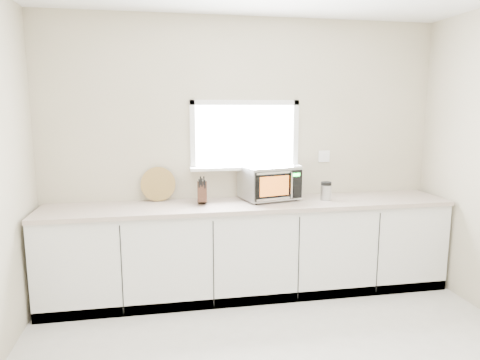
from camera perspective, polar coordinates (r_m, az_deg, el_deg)
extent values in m
cube|color=beige|center=(4.35, 0.61, 3.36)|extent=(4.00, 0.02, 2.70)
cube|color=white|center=(4.32, 0.65, 5.98)|extent=(1.00, 0.02, 0.60)
cube|color=white|center=(4.29, 0.81, 1.66)|extent=(1.12, 0.16, 0.03)
cube|color=white|center=(4.29, 0.70, 10.30)|extent=(1.10, 0.04, 0.05)
cube|color=white|center=(4.34, 0.68, 1.68)|extent=(1.10, 0.04, 0.05)
cube|color=white|center=(4.23, -6.34, 5.85)|extent=(0.05, 0.04, 0.70)
cube|color=white|center=(4.43, 7.40, 6.00)|extent=(0.05, 0.04, 0.70)
cube|color=white|center=(4.58, 11.14, 3.13)|extent=(0.12, 0.01, 0.12)
cube|color=silver|center=(4.26, 1.37, -9.34)|extent=(3.92, 0.60, 0.88)
cube|color=#C0AC9E|center=(4.12, 1.42, -3.33)|extent=(3.92, 0.64, 0.04)
cylinder|color=black|center=(4.05, 2.14, -3.16)|extent=(0.03, 0.03, 0.02)
cylinder|color=black|center=(4.33, 0.32, -2.32)|extent=(0.03, 0.03, 0.02)
cylinder|color=black|center=(4.26, 7.47, -2.60)|extent=(0.03, 0.03, 0.02)
cylinder|color=black|center=(4.53, 5.41, -1.84)|extent=(0.03, 0.03, 0.02)
cube|color=#AAACB1|center=(4.26, 3.89, -0.29)|extent=(0.60, 0.51, 0.31)
cube|color=black|center=(4.08, 5.23, -0.75)|extent=(0.49, 0.13, 0.28)
cube|color=orange|center=(4.05, 4.62, -0.81)|extent=(0.30, 0.08, 0.19)
cylinder|color=silver|center=(4.12, 6.93, -0.67)|extent=(0.02, 0.02, 0.25)
cube|color=black|center=(4.16, 7.40, -0.57)|extent=(0.12, 0.03, 0.27)
cube|color=#19FF33|center=(4.14, 7.47, 0.70)|extent=(0.09, 0.02, 0.03)
cube|color=silver|center=(4.23, 3.92, 1.86)|extent=(0.60, 0.51, 0.01)
cube|color=#422817|center=(4.07, -5.06, -1.62)|extent=(0.11, 0.20, 0.23)
cube|color=black|center=(4.01, -5.47, -0.47)|extent=(0.02, 0.04, 0.08)
cube|color=black|center=(4.01, -5.09, -0.34)|extent=(0.02, 0.04, 0.08)
cube|color=black|center=(4.01, -4.71, -0.59)|extent=(0.02, 0.04, 0.08)
cube|color=black|center=(4.01, -5.28, -0.09)|extent=(0.02, 0.04, 0.08)
cube|color=black|center=(4.01, -4.84, -0.09)|extent=(0.02, 0.04, 0.08)
cylinder|color=olive|center=(4.25, -10.86, -0.54)|extent=(0.34, 0.08, 0.33)
cylinder|color=#AAACB1|center=(4.31, 11.38, -1.65)|extent=(0.13, 0.13, 0.15)
cylinder|color=black|center=(4.29, 11.42, -0.43)|extent=(0.13, 0.13, 0.04)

